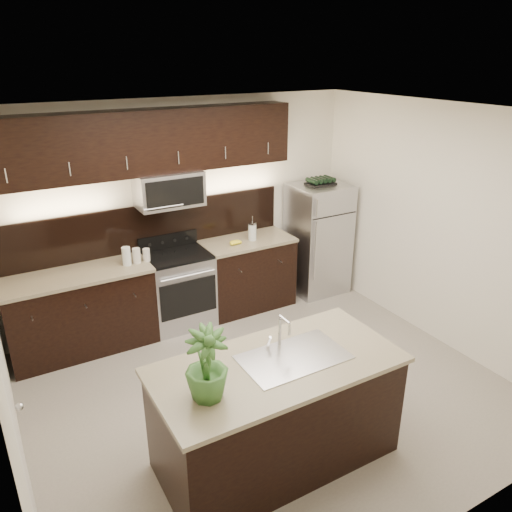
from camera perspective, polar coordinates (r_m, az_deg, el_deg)
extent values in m
plane|color=gray|center=(5.24, 1.22, -14.89)|extent=(4.50, 4.50, 0.00)
cube|color=silver|center=(6.25, -8.21, 5.15)|extent=(4.50, 0.02, 2.70)
cube|color=silver|center=(3.24, 20.51, -13.52)|extent=(4.50, 0.02, 2.70)
cube|color=silver|center=(5.96, 20.23, 3.15)|extent=(0.02, 4.00, 2.70)
cube|color=white|center=(4.20, 1.53, 15.90)|extent=(4.50, 4.00, 0.02)
cube|color=silver|center=(3.51, -25.36, -18.22)|extent=(0.04, 0.80, 2.02)
sphere|color=silver|center=(3.77, -25.41, -15.30)|extent=(0.06, 0.06, 0.06)
cube|color=black|center=(5.97, -19.30, -6.17)|extent=(1.57, 0.62, 0.90)
cube|color=black|center=(6.58, -1.03, -2.09)|extent=(1.16, 0.62, 0.90)
cube|color=#B2B2B7|center=(6.22, -8.81, -3.88)|extent=(0.76, 0.62, 0.90)
cube|color=black|center=(6.03, -9.06, 0.09)|extent=(0.76, 0.60, 0.03)
cube|color=#C1B791|center=(5.77, -19.89, -2.05)|extent=(1.59, 0.65, 0.04)
cube|color=#C1B791|center=(6.40, -1.05, 1.75)|extent=(1.18, 0.65, 0.04)
cube|color=black|center=(6.13, -12.03, 3.27)|extent=(3.49, 0.02, 0.56)
cube|color=#B2B2B7|center=(5.89, -9.92, 7.53)|extent=(0.76, 0.40, 0.40)
cube|color=black|center=(5.74, -12.37, 12.60)|extent=(3.49, 0.33, 0.70)
cube|color=black|center=(4.24, 2.36, -17.58)|extent=(1.90, 0.90, 0.90)
cube|color=#C1B791|center=(3.96, 2.47, -12.35)|extent=(1.96, 0.96, 0.04)
cube|color=silver|center=(4.01, 4.32, -11.41)|extent=(0.84, 0.50, 0.01)
cylinder|color=silver|center=(4.10, 2.71, -8.69)|extent=(0.03, 0.03, 0.24)
cylinder|color=silver|center=(3.97, 3.30, -7.28)|extent=(0.02, 0.14, 0.02)
cylinder|color=silver|center=(3.95, 3.84, -8.34)|extent=(0.02, 0.02, 0.10)
cube|color=#B2B2B7|center=(6.97, 7.07, 1.96)|extent=(0.74, 0.67, 1.53)
cube|color=black|center=(6.74, 7.39, 8.19)|extent=(0.38, 0.23, 0.03)
cylinder|color=black|center=(6.64, 6.40, 8.44)|extent=(0.06, 0.22, 0.06)
cylinder|color=black|center=(6.69, 6.91, 8.51)|extent=(0.06, 0.22, 0.06)
cylinder|color=black|center=(6.73, 7.40, 8.57)|extent=(0.06, 0.22, 0.06)
cylinder|color=black|center=(6.77, 7.90, 8.63)|extent=(0.06, 0.22, 0.06)
cylinder|color=black|center=(6.81, 8.39, 8.69)|extent=(0.06, 0.22, 0.06)
imported|color=#356528|center=(3.47, -5.68, -12.23)|extent=(0.35, 0.35, 0.53)
cylinder|color=silver|center=(5.77, -14.59, -0.02)|extent=(0.10, 0.10, 0.21)
cylinder|color=silver|center=(5.81, -13.49, 0.03)|extent=(0.09, 0.09, 0.18)
cylinder|color=silver|center=(5.84, -12.41, 0.12)|extent=(0.08, 0.08, 0.15)
cylinder|color=silver|center=(6.34, -0.42, 2.74)|extent=(0.10, 0.10, 0.21)
cylinder|color=silver|center=(6.31, -0.43, 3.71)|extent=(0.11, 0.11, 0.02)
cylinder|color=silver|center=(6.29, -0.43, 4.16)|extent=(0.01, 0.01, 0.08)
ellipsoid|color=yellow|center=(6.21, -2.79, 1.50)|extent=(0.17, 0.14, 0.05)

